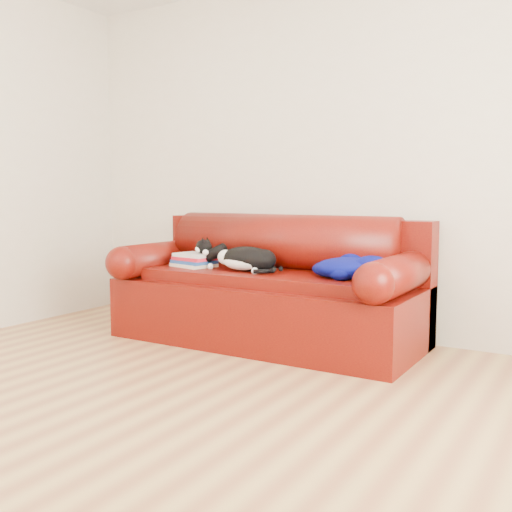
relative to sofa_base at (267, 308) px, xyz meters
The scene contains 7 objects.
ground 1.54m from the sofa_base, 78.80° to the right, with size 4.50×4.50×0.00m, color brown.
room_shell 2.10m from the sofa_base, 74.16° to the right, with size 4.52×4.02×2.61m.
sofa_base is the anchor object (origin of this frame).
sofa_back 0.39m from the sofa_base, 90.00° to the left, with size 2.10×1.01×0.88m.
book_stack 0.64m from the sofa_base, behind, with size 0.34×0.30×0.10m.
cat 0.37m from the sofa_base, 137.07° to the right, with size 0.59×0.23×0.21m.
blanket 0.70m from the sofa_base, ahead, with size 0.61×0.51×0.16m.
Camera 1 is at (1.76, -2.04, 1.03)m, focal length 42.00 mm.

